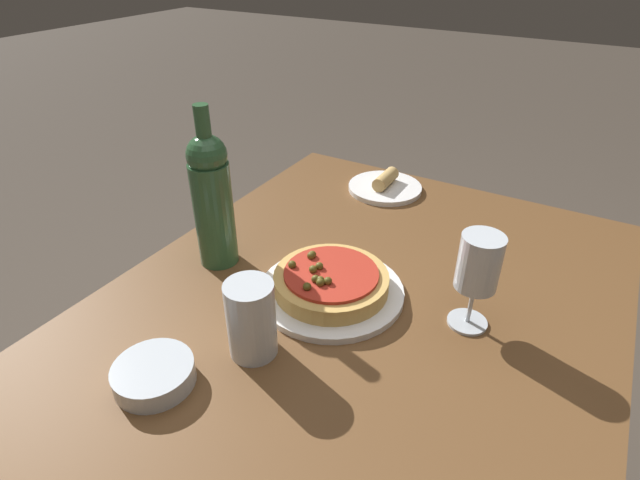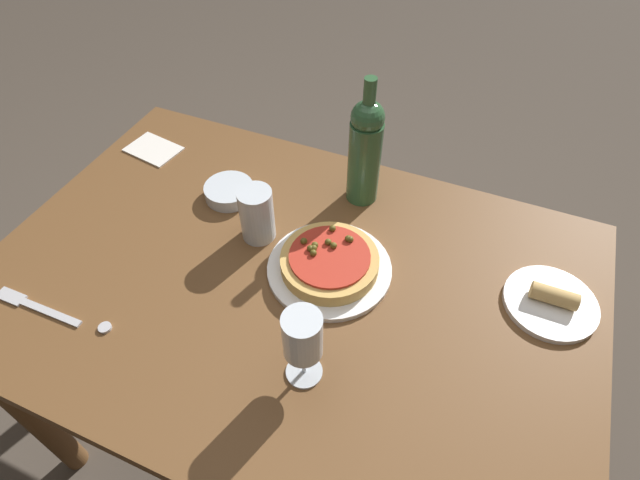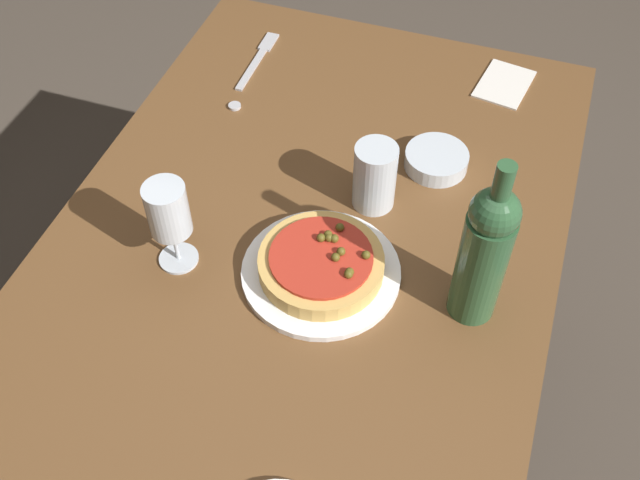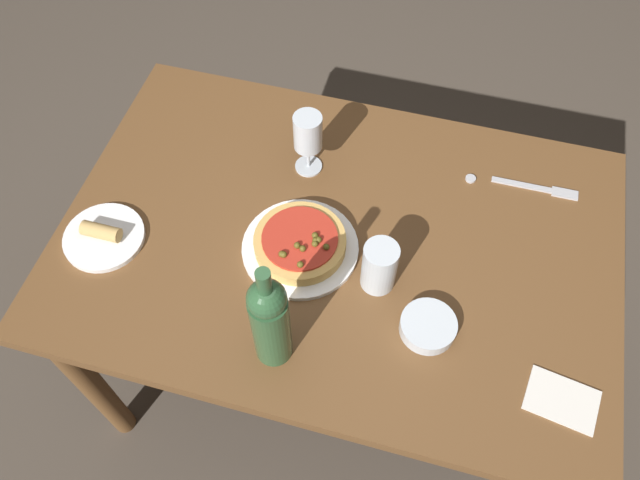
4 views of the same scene
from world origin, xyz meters
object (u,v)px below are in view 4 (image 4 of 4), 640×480
Objects in this scene: dinner_plate at (300,248)px; wine_bottle at (270,320)px; pizza at (300,242)px; fork at (541,189)px; bottle_cap at (471,179)px; side_bowl at (428,326)px; wine_glass at (308,134)px; side_plate at (104,236)px; dining_table at (337,260)px; water_cup at (379,266)px.

wine_bottle is at bearing 93.72° from dinner_plate.
pizza is 0.65× the size of wine_bottle.
fork is 8.16× the size of bottle_cap.
bottle_cap is (-0.03, -0.40, -0.01)m from side_bowl.
pizza is 1.20× the size of wine_glass.
bottle_cap reaches higher than fork.
pizza is at bearing -148.69° from fork.
dinner_plate is 1.43× the size of side_plate.
side_plate is at bearing -157.36° from fork.
dining_table is 4.03× the size of wine_bottle.
wine_bottle is 0.62m from bottle_cap.
fork is at bearing -171.94° from wine_glass.
pizza is 0.57m from fork.
fork reaches higher than dining_table.
water_cup is 0.62× the size of fork.
dinner_plate reaches higher than dining_table.
wine_bottle is at bearing 59.07° from bottle_cap.
dinner_plate reaches higher than fork.
water_cup is at bearing 141.34° from dining_table.
fork is at bearing -149.03° from dining_table.
wine_bottle is at bearing 93.63° from pizza.
side_bowl is at bearing -156.90° from wine_bottle.
bottle_cap is (-0.75, -0.37, -0.01)m from side_plate.
dining_table is 0.49m from fork.
wine_glass is at bearing -49.40° from water_cup.
side_plate is 0.83m from bottle_cap.
pizza is 1.00× the size of fork.
wine_bottle reaches higher than bottle_cap.
wine_bottle is 2.67× the size of side_bowl.
wine_bottle is 0.27m from water_cup.
dining_table is at bearing -164.46° from side_plate.
wine_bottle is 0.73m from fork.
side_bowl is at bearing 158.79° from dinner_plate.
fork is (-0.53, -0.08, -0.11)m from wine_glass.
wine_bottle is (-0.02, 0.23, 0.13)m from dinner_plate.
wine_glass is at bearing -44.92° from side_bowl.
pizza is at bearing 41.29° from bottle_cap.
dinner_plate is 2.23× the size of side_bowl.
wine_glass is 0.93× the size of side_plate.
side_bowl is at bearing 85.45° from bottle_cap.
water_cup is (-0.22, 0.26, -0.05)m from wine_glass.
wine_glass is 0.49m from side_bowl.
dinner_plate reaches higher than bottle_cap.
dining_table is at bearing 42.62° from bottle_cap.
side_bowl is 4.68× the size of bottle_cap.
side_plate is at bearing 26.51° from bottle_cap.
dinner_plate is at bearing 35.58° from dining_table.
pizza is at bearing -10.57° from water_cup.
bottle_cap is at bearing -175.65° from fork.
side_bowl is (-0.30, 0.11, -0.01)m from pizza.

